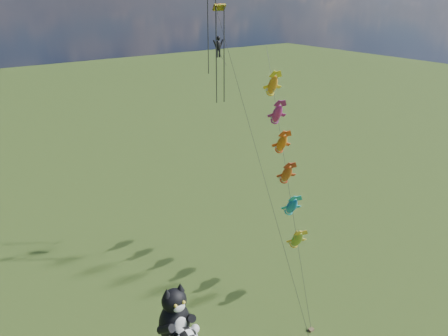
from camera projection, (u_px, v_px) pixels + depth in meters
cat_kite_rig at (177, 323)px, 25.36m from camera, size 2.24×4.06×9.57m
fish_windsock_rig at (284, 159)px, 38.35m from camera, size 6.99×14.45×20.12m
parafoil_rig at (220, 42)px, 37.25m from camera, size 3.40×17.40×27.32m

